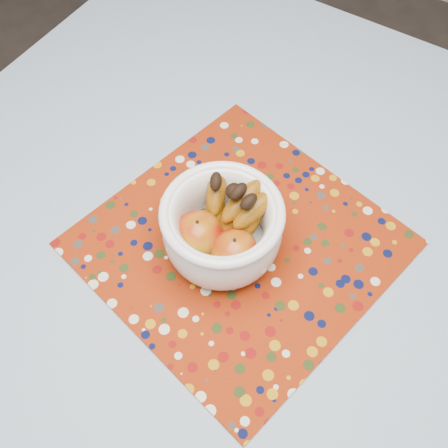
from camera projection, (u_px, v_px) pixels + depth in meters
name	position (u px, v px, depth m)	size (l,w,h in m)	color
table	(249.00, 288.00, 0.91)	(1.20, 1.20, 0.75)	brown
tablecloth	(251.00, 267.00, 0.84)	(1.32, 1.32, 0.01)	#6581A9
placemat	(239.00, 243.00, 0.85)	(0.44, 0.44, 0.00)	maroon
fruit_bowl	(224.00, 224.00, 0.80)	(0.19, 0.19, 0.14)	white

